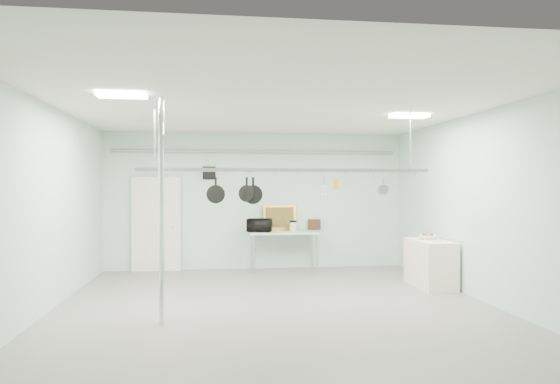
{
  "coord_description": "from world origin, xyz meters",
  "views": [
    {
      "loc": [
        -0.94,
        -7.73,
        1.93
      ],
      "look_at": [
        0.18,
        1.0,
        1.84
      ],
      "focal_mm": 32.0,
      "sensor_mm": 36.0,
      "label": 1
    }
  ],
  "objects": [
    {
      "name": "ceiling",
      "position": [
        0.0,
        0.0,
        3.19
      ],
      "size": [
        7.0,
        8.0,
        0.02
      ],
      "primitive_type": "cube",
      "color": "silver",
      "rests_on": "back_wall"
    },
    {
      "name": "floor",
      "position": [
        0.0,
        0.0,
        0.0
      ],
      "size": [
        8.0,
        8.0,
        0.0
      ],
      "primitive_type": "plane",
      "color": "gray",
      "rests_on": "ground"
    },
    {
      "name": "skillet_left",
      "position": [
        -0.95,
        0.3,
        1.88
      ],
      "size": [
        0.3,
        0.09,
        0.4
      ],
      "primitive_type": null,
      "rotation": [
        0.0,
        0.0,
        -0.11
      ],
      "color": "black",
      "rests_on": "pot_rack"
    },
    {
      "name": "side_cabinet",
      "position": [
        3.15,
        1.4,
        0.45
      ],
      "size": [
        0.6,
        1.2,
        0.9
      ],
      "primitive_type": "cube",
      "color": "white",
      "rests_on": "floor"
    },
    {
      "name": "right_wall",
      "position": [
        3.49,
        0.0,
        1.6
      ],
      "size": [
        0.02,
        8.0,
        3.2
      ],
      "primitive_type": "cube",
      "color": "silver",
      "rests_on": "floor"
    },
    {
      "name": "wall_vent",
      "position": [
        -1.1,
        3.97,
        2.25
      ],
      "size": [
        0.3,
        0.04,
        0.3
      ],
      "primitive_type": "cube",
      "color": "black",
      "rests_on": "back_wall"
    },
    {
      "name": "prep_table",
      "position": [
        0.6,
        3.6,
        0.83
      ],
      "size": [
        1.6,
        0.7,
        0.91
      ],
      "color": "#B5D5C1",
      "rests_on": "floor"
    },
    {
      "name": "microwave",
      "position": [
        0.04,
        3.54,
        1.05
      ],
      "size": [
        0.61,
        0.49,
        0.3
      ],
      "primitive_type": "imported",
      "rotation": [
        0.0,
        0.0,
        2.87
      ],
      "color": "black",
      "rests_on": "prep_table"
    },
    {
      "name": "skillet_mid",
      "position": [
        -0.45,
        0.3,
        1.9
      ],
      "size": [
        0.27,
        0.15,
        0.37
      ],
      "primitive_type": null,
      "rotation": [
        0.0,
        0.0,
        -0.36
      ],
      "color": "black",
      "rests_on": "pot_rack"
    },
    {
      "name": "painting_large",
      "position": [
        0.55,
        3.9,
        1.2
      ],
      "size": [
        0.79,
        0.18,
        0.58
      ],
      "primitive_type": "cube",
      "rotation": [
        -0.14,
        0.0,
        0.07
      ],
      "color": "gold",
      "rests_on": "prep_table"
    },
    {
      "name": "whisk",
      "position": [
        0.82,
        0.3,
        1.94
      ],
      "size": [
        0.2,
        0.2,
        0.28
      ],
      "primitive_type": null,
      "rotation": [
        0.0,
        0.0,
        -0.29
      ],
      "color": "silver",
      "rests_on": "pot_rack"
    },
    {
      "name": "painting_small",
      "position": [
        1.37,
        3.9,
        1.03
      ],
      "size": [
        0.31,
        0.11,
        0.25
      ],
      "primitive_type": "cube",
      "rotation": [
        -0.17,
        0.0,
        -0.08
      ],
      "color": "#321E11",
      "rests_on": "prep_table"
    },
    {
      "name": "coffee_canister",
      "position": [
        0.81,
        3.57,
        1.01
      ],
      "size": [
        0.2,
        0.2,
        0.21
      ],
      "primitive_type": "cylinder",
      "rotation": [
        0.0,
        0.0,
        -0.4
      ],
      "color": "silver",
      "rests_on": "prep_table"
    },
    {
      "name": "skillet_right",
      "position": [
        -0.35,
        0.3,
        1.87
      ],
      "size": [
        0.3,
        0.06,
        0.42
      ],
      "primitive_type": null,
      "rotation": [
        0.0,
        0.0,
        0.01
      ],
      "color": "black",
      "rests_on": "pot_rack"
    },
    {
      "name": "grater",
      "position": [
        1.03,
        0.3,
        1.98
      ],
      "size": [
        0.09,
        0.02,
        0.21
      ],
      "primitive_type": null,
      "rotation": [
        0.0,
        0.0,
        -0.03
      ],
      "color": "yellow",
      "rests_on": "pot_rack"
    },
    {
      "name": "conduit_pipe",
      "position": [
        0.0,
        3.9,
        2.75
      ],
      "size": [
        6.6,
        0.07,
        0.07
      ],
      "primitive_type": "cylinder",
      "rotation": [
        0.0,
        1.57,
        0.0
      ],
      "color": "gray",
      "rests_on": "back_wall"
    },
    {
      "name": "saucepan",
      "position": [
        1.83,
        0.3,
        1.93
      ],
      "size": [
        0.19,
        0.13,
        0.31
      ],
      "primitive_type": null,
      "rotation": [
        0.0,
        0.0,
        -0.2
      ],
      "color": "silver",
      "rests_on": "pot_rack"
    },
    {
      "name": "chrome_pole",
      "position": [
        -1.7,
        -0.6,
        1.6
      ],
      "size": [
        0.08,
        0.08,
        3.2
      ],
      "primitive_type": "cylinder",
      "color": "silver",
      "rests_on": "floor"
    },
    {
      "name": "back_wall",
      "position": [
        0.0,
        3.99,
        1.6
      ],
      "size": [
        7.0,
        0.02,
        3.2
      ],
      "primitive_type": "cube",
      "color": "silver",
      "rests_on": "floor"
    },
    {
      "name": "fruit_bowl",
      "position": [
        3.18,
        1.6,
        0.94
      ],
      "size": [
        0.45,
        0.45,
        0.08
      ],
      "primitive_type": "imported",
      "rotation": [
        0.0,
        0.0,
        -0.38
      ],
      "color": "white",
      "rests_on": "side_cabinet"
    },
    {
      "name": "fruit_cluster",
      "position": [
        3.18,
        1.6,
        0.98
      ],
      "size": [
        0.24,
        0.24,
        0.09
      ],
      "primitive_type": null,
      "color": "maroon",
      "rests_on": "fruit_bowl"
    },
    {
      "name": "light_panel_right",
      "position": [
        2.4,
        0.6,
        3.16
      ],
      "size": [
        0.65,
        0.3,
        0.05
      ],
      "primitive_type": "cube",
      "color": "white",
      "rests_on": "ceiling"
    },
    {
      "name": "light_panel_left",
      "position": [
        -2.2,
        -0.8,
        3.16
      ],
      "size": [
        0.65,
        0.3,
        0.05
      ],
      "primitive_type": "cube",
      "color": "white",
      "rests_on": "ceiling"
    },
    {
      "name": "pot_rack",
      "position": [
        0.2,
        0.3,
        2.23
      ],
      "size": [
        4.8,
        0.06,
        1.0
      ],
      "color": "#B7B7BC",
      "rests_on": "ceiling"
    },
    {
      "name": "door",
      "position": [
        -2.3,
        3.94,
        1.05
      ],
      "size": [
        1.1,
        0.1,
        2.2
      ],
      "primitive_type": "cube",
      "color": "silver",
      "rests_on": "floor"
    }
  ]
}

